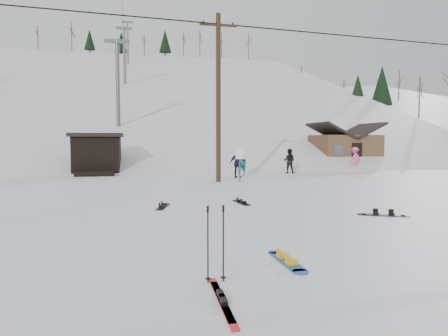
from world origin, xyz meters
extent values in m
plane|color=white|center=(0.00, 0.00, 0.00)|extent=(200.00, 200.00, 0.00)
cube|color=white|center=(0.00, 55.00, -12.00)|extent=(60.00, 85.24, 65.97)
cube|color=white|center=(38.00, 50.00, -11.00)|extent=(45.66, 93.98, 54.59)
cylinder|color=#3A2819|center=(2.00, 14.00, 4.50)|extent=(0.26, 0.26, 9.00)
cube|color=#3A2819|center=(2.00, 14.00, 8.40)|extent=(2.00, 0.12, 0.12)
cylinder|color=black|center=(2.00, 14.00, 8.52)|extent=(0.08, 0.08, 0.12)
cylinder|color=#595B60|center=(3.10, 13.60, 0.90)|extent=(0.07, 0.07, 1.80)
cube|color=white|center=(3.10, 13.56, 1.55)|extent=(0.50, 0.04, 0.60)
cube|color=black|center=(-5.00, 21.00, 1.25)|extent=(3.00, 3.00, 2.50)
cube|color=black|center=(-5.00, 21.00, 2.62)|extent=(3.40, 3.40, 0.25)
cube|color=black|center=(-5.00, 19.20, 0.15)|extent=(2.40, 1.20, 0.30)
cylinder|color=#595B60|center=(-4.00, 30.00, 7.25)|extent=(0.36, 0.36, 8.00)
cube|color=#595B60|center=(-4.00, 30.00, 11.05)|extent=(2.20, 0.30, 0.30)
cylinder|color=#595B60|center=(-4.00, 50.00, 13.75)|extent=(0.36, 0.36, 8.00)
cube|color=#595B60|center=(-4.00, 50.00, 17.55)|extent=(2.20, 0.30, 0.30)
cylinder|color=#595B60|center=(-4.00, 70.00, 20.25)|extent=(0.36, 0.36, 8.00)
cube|color=#595B60|center=(-4.00, 70.00, 24.05)|extent=(2.20, 0.30, 0.30)
cube|color=brown|center=(15.00, 24.00, 1.35)|extent=(5.00, 4.00, 2.70)
cube|color=black|center=(13.65, 24.00, 3.05)|extent=(2.69, 4.40, 1.43)
cube|color=black|center=(16.35, 24.00, 3.05)|extent=(2.69, 4.40, 1.43)
cube|color=black|center=(15.00, 21.98, 1.10)|extent=(0.90, 0.06, 1.90)
cube|color=#1953A8|center=(0.44, -0.40, 0.01)|extent=(0.31, 1.22, 0.02)
cylinder|color=#1953A8|center=(0.43, 0.21, 0.01)|extent=(0.28, 0.28, 0.02)
cylinder|color=#1953A8|center=(0.46, -1.00, 0.01)|extent=(0.28, 0.28, 0.02)
cube|color=#F8A80D|center=(0.44, -0.18, 0.06)|extent=(0.20, 0.15, 0.08)
cube|color=#F8A80D|center=(0.45, -0.62, 0.06)|extent=(0.20, 0.15, 0.08)
cube|color=red|center=(-1.11, -2.02, 0.01)|extent=(0.14, 1.65, 0.02)
cube|color=black|center=(-1.11, -2.02, 0.06)|extent=(0.09, 0.30, 0.07)
cube|color=red|center=(-1.11, -1.85, 0.01)|extent=(0.14, 1.65, 0.02)
cube|color=black|center=(-1.11, -1.85, 0.06)|extent=(0.09, 0.30, 0.07)
cylinder|color=black|center=(-1.18, -1.14, 0.60)|extent=(0.02, 0.02, 1.20)
cylinder|color=black|center=(-1.18, -1.14, 0.06)|extent=(0.09, 0.09, 0.01)
cylinder|color=black|center=(-1.18, -1.14, 1.18)|extent=(0.04, 0.04, 0.11)
cylinder|color=black|center=(-0.93, -1.14, 0.60)|extent=(0.02, 0.02, 1.20)
cylinder|color=black|center=(-0.93, -1.14, 0.06)|extent=(0.09, 0.09, 0.01)
cylinder|color=black|center=(-0.93, -1.14, 1.18)|extent=(0.04, 0.04, 0.11)
cube|color=black|center=(-1.46, 6.28, 0.01)|extent=(0.54, 1.18, 0.02)
cylinder|color=black|center=(-1.31, 6.84, 0.01)|extent=(0.27, 0.27, 0.02)
cylinder|color=black|center=(-1.60, 5.72, 0.01)|extent=(0.27, 0.27, 0.02)
cube|color=black|center=(-1.40, 6.48, 0.06)|extent=(0.22, 0.18, 0.08)
cube|color=black|center=(-1.51, 6.08, 0.06)|extent=(0.22, 0.18, 0.08)
cube|color=black|center=(4.96, 3.33, 0.01)|extent=(1.24, 0.79, 0.03)
cylinder|color=black|center=(5.52, 3.06, 0.01)|extent=(0.28, 0.28, 0.03)
cylinder|color=black|center=(4.40, 3.60, 0.01)|extent=(0.28, 0.28, 0.03)
cube|color=black|center=(5.16, 3.23, 0.07)|extent=(0.22, 0.25, 0.08)
cube|color=black|center=(4.76, 3.43, 0.07)|extent=(0.22, 0.25, 0.08)
cube|color=black|center=(1.37, 6.57, 0.01)|extent=(0.39, 1.16, 0.02)
cylinder|color=black|center=(1.31, 7.13, 0.01)|extent=(0.26, 0.26, 0.02)
cylinder|color=black|center=(1.44, 6.00, 0.01)|extent=(0.26, 0.26, 0.02)
cube|color=black|center=(1.35, 6.77, 0.06)|extent=(0.20, 0.16, 0.07)
cube|color=black|center=(1.40, 6.36, 0.06)|extent=(0.20, 0.16, 0.07)
imported|color=#0C6F7B|center=(4.25, 17.63, 0.87)|extent=(0.67, 0.47, 1.73)
imported|color=black|center=(7.89, 18.59, 0.84)|extent=(1.03, 0.97, 1.69)
imported|color=#F6569D|center=(13.75, 20.12, 0.87)|extent=(1.30, 1.08, 1.75)
imported|color=#161638|center=(3.57, 15.88, 0.87)|extent=(1.10, 0.87, 1.75)
camera|label=1|loc=(-2.23, -7.29, 2.27)|focal=32.00mm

